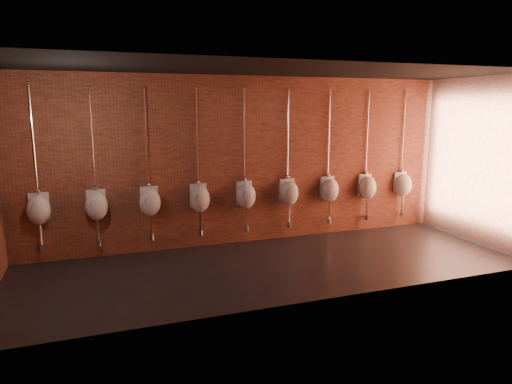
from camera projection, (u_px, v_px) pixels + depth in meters
ground at (277, 265)px, 7.67m from camera, size 8.50×8.50×0.00m
room_shell at (278, 146)px, 7.30m from camera, size 8.54×3.04×3.22m
urinal_0 at (39, 209)px, 7.53m from camera, size 0.40×0.35×2.72m
urinal_1 at (96, 205)px, 7.83m from camera, size 0.40×0.35×2.72m
urinal_2 at (150, 202)px, 8.13m from camera, size 0.40×0.35×2.72m
urinal_3 at (200, 198)px, 8.43m from camera, size 0.40×0.35×2.72m
urinal_4 at (246, 195)px, 8.73m from camera, size 0.40×0.35×2.72m
urinal_5 at (289, 192)px, 9.03m from camera, size 0.40×0.35×2.72m
urinal_6 at (330, 189)px, 9.33m from camera, size 0.40×0.35×2.72m
urinal_7 at (367, 187)px, 9.63m from camera, size 0.40×0.35×2.72m
urinal_8 at (403, 184)px, 9.93m from camera, size 0.40×0.35×2.72m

